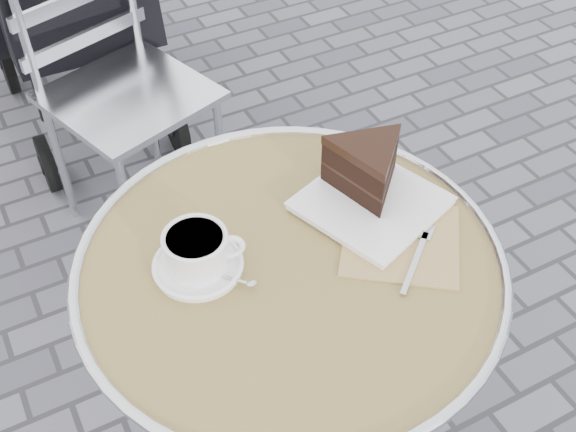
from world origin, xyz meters
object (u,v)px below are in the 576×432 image
cappuccino_set (198,254)px  cake_plate_set (369,176)px  bistro_chair (103,55)px  cafe_table (290,323)px

cappuccino_set → cake_plate_set: cake_plate_set is taller
cake_plate_set → bistro_chair: bistro_chair is taller
cake_plate_set → cafe_table: bearing=-179.4°
cappuccino_set → cake_plate_set: (0.33, 0.01, 0.02)m
cappuccino_set → bistro_chair: (0.11, 0.99, -0.22)m
cafe_table → cappuccino_set: (-0.14, 0.06, 0.20)m
cake_plate_set → bistro_chair: size_ratio=0.41×
cafe_table → bistro_chair: bistro_chair is taller
cafe_table → cappuccino_set: cappuccino_set is taller
cappuccino_set → cake_plate_set: 0.33m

